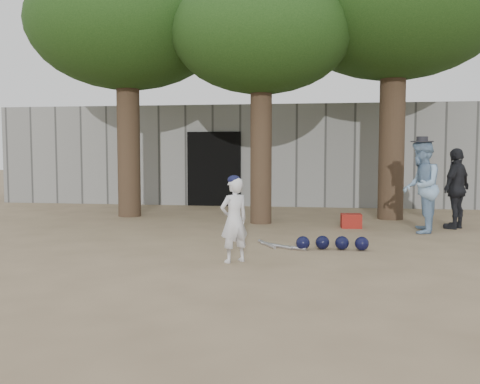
% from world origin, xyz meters
% --- Properties ---
extents(ground, '(70.00, 70.00, 0.00)m').
position_xyz_m(ground, '(0.00, 0.00, 0.00)').
color(ground, '#937C5E').
rests_on(ground, ground).
extents(boy_player, '(0.54, 0.52, 1.24)m').
position_xyz_m(boy_player, '(0.68, -0.12, 0.62)').
color(boy_player, silver).
rests_on(boy_player, ground).
extents(spectator_blue, '(0.86, 1.02, 1.85)m').
position_xyz_m(spectator_blue, '(3.91, 3.24, 0.92)').
color(spectator_blue, '#82A5C9').
rests_on(spectator_blue, ground).
extents(spectator_dark, '(0.94, 1.04, 1.69)m').
position_xyz_m(spectator_dark, '(4.75, 3.95, 0.85)').
color(spectator_dark, black).
rests_on(spectator_dark, ground).
extents(red_bag, '(0.44, 0.35, 0.30)m').
position_xyz_m(red_bag, '(2.58, 3.72, 0.15)').
color(red_bag, maroon).
rests_on(red_bag, ground).
extents(back_building, '(16.00, 5.24, 3.00)m').
position_xyz_m(back_building, '(-0.00, 10.33, 1.50)').
color(back_building, gray).
rests_on(back_building, ground).
extents(helmet_row, '(1.19, 0.34, 0.23)m').
position_xyz_m(helmet_row, '(2.13, 1.09, 0.12)').
color(helmet_row, black).
rests_on(helmet_row, ground).
extents(bat_pile, '(0.89, 0.76, 0.06)m').
position_xyz_m(bat_pile, '(1.20, 1.21, 0.03)').
color(bat_pile, '#B6B6BD').
rests_on(bat_pile, ground).
extents(tree_row, '(11.40, 5.80, 6.69)m').
position_xyz_m(tree_row, '(0.74, 5.02, 4.69)').
color(tree_row, brown).
rests_on(tree_row, ground).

